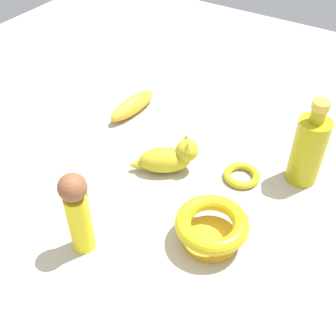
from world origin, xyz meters
The scene contains 8 objects.
ground centered at (0.00, 0.00, 0.00)m, with size 2.00×2.00×0.00m, color #BCB29E.
bowl centered at (-0.15, 0.09, 0.04)m, with size 0.14×0.14×0.06m.
bangle centered at (-0.13, -0.11, 0.01)m, with size 0.08×0.08×0.02m, color gold.
nail_polish_jar centered at (0.14, 0.14, 0.02)m, with size 0.03×0.03×0.05m.
person_figure_adult centered at (0.05, 0.23, 0.10)m, with size 0.05×0.05×0.18m.
banana centered at (0.23, -0.19, 0.02)m, with size 0.17×0.05×0.05m, color gold.
cat_figurine centered at (0.02, -0.04, 0.04)m, with size 0.14×0.12×0.09m.
bottle_tall centered at (-0.24, -0.18, 0.09)m, with size 0.07×0.07×0.20m.
Camera 1 is at (-0.36, 0.57, 0.66)m, focal length 45.05 mm.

